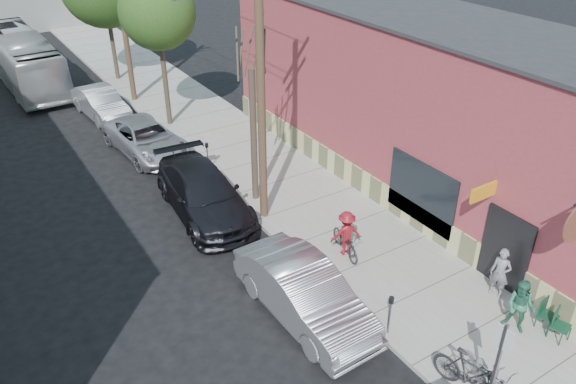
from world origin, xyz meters
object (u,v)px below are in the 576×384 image
patio_chair_b (548,316)px  cyclist (346,233)px  car_3 (146,139)px  patron_grey (500,273)px  parked_bike_a (470,376)px  sign_post (497,363)px  utility_pole_near (259,75)px  patron_green (520,307)px  car_2 (204,193)px  tree_bare (254,137)px  car_1 (304,293)px  bus (23,59)px  parking_meter_near (390,309)px  patio_chair_a (561,326)px  parking_meter_far (207,152)px  parked_bike_b (489,376)px  car_4 (101,103)px  tree_leafy_mid (157,12)px

patio_chair_b → cyclist: (-2.50, 5.69, 0.34)m
patio_chair_b → car_3: car_3 is taller
patron_grey → parked_bike_a: 4.05m
car_3 → sign_post: bearing=-90.2°
utility_pole_near → cyclist: utility_pole_near is taller
patron_green → car_2: patron_green is taller
tree_bare → parked_bike_a: (-0.31, -10.72, -1.93)m
car_1 → car_3: size_ratio=0.99×
tree_bare → bus: 19.23m
car_2 → car_3: (0.00, 5.89, -0.13)m
parking_meter_near → tree_bare: 8.36m
patio_chair_a → patron_grey: patron_grey is taller
parking_meter_near → car_1: car_1 is taller
parked_bike_a → bus: 29.67m
patio_chair_b → car_3: size_ratio=0.17×
patio_chair_b → utility_pole_near: bearing=102.5°
parking_meter_far → parked_bike_a: parking_meter_far is taller
cyclist → car_2: cyclist is taller
parked_bike_a → car_2: car_2 is taller
parking_meter_near → car_2: (-1.45, 8.43, -0.15)m
parking_meter_near → patron_grey: bearing=-7.9°
patron_grey → car_1: size_ratio=0.32×
patron_grey → cyclist: size_ratio=1.02×
parked_bike_b → car_4: size_ratio=0.42×
car_1 → car_4: (-0.44, 17.67, -0.09)m
patio_chair_b → bus: size_ratio=0.08×
car_4 → patio_chair_a: bearing=-81.2°
utility_pole_near → parked_bike_a: size_ratio=5.03×
parked_bike_b → car_1: 5.12m
parking_meter_near → car_4: (-1.89, 19.58, -0.25)m
parked_bike_b → patron_green: bearing=32.2°
patron_green → car_3: bearing=179.1°
parking_meter_near → parked_bike_b: bearing=-75.6°
car_2 → car_1: bearing=-85.1°
parked_bike_b → car_1: (-2.15, 4.65, 0.19)m
utility_pole_near → car_4: 13.63m
cyclist → tree_bare: bearing=-66.0°
tree_leafy_mid → car_3: tree_leafy_mid is taller
patio_chair_a → cyclist: size_ratio=0.57×
parking_meter_near → tree_leafy_mid: tree_leafy_mid is taller
car_2 → bus: 18.56m
parking_meter_near → parked_bike_b: size_ratio=0.67×
patio_chair_b → bus: bus is taller
car_4 → car_2: bearing=-93.0°
utility_pole_near → patio_chair_b: utility_pole_near is taller
parking_meter_far → tree_leafy_mid: size_ratio=0.18×
tree_bare → parked_bike_a: bearing=-91.7°
car_2 → bus: bus is taller
utility_pole_near → patio_chair_a: size_ratio=11.36×
cyclist → car_3: 11.15m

